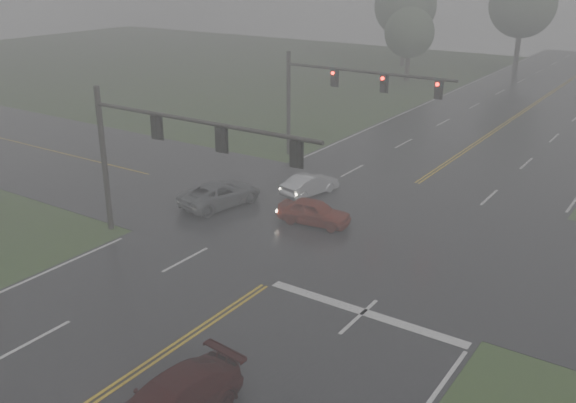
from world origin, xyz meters
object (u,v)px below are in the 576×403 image
Objects in this scene: signal_gantry_near at (159,143)px; sedan_silver at (310,194)px; car_grey at (221,205)px; signal_gantry_far at (335,89)px; sedan_red at (314,224)px.

sedan_silver is at bearing 79.29° from signal_gantry_near.
signal_gantry_near is at bearing 114.67° from car_grey.
car_grey reaches higher than sedan_silver.
signal_gantry_near reaches higher than signal_gantry_far.
car_grey is (-5.76, -0.64, 0.00)m from sedan_red.
sedan_silver is 5.38m from car_grey.
signal_gantry_far is (1.09, 10.65, 5.02)m from car_grey.
sedan_red is 4.48m from sedan_silver.
signal_gantry_far is at bearing 17.59° from sedan_red.
car_grey is 0.41× the size of signal_gantry_far.
signal_gantry_far is at bearing -58.55° from sedan_silver.
signal_gantry_near is (1.31, -5.70, 5.15)m from car_grey.
car_grey is (-3.20, -4.32, 0.00)m from sedan_silver.
sedan_silver is at bearing -114.75° from car_grey.
signal_gantry_near is at bearing 92.31° from sedan_silver.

